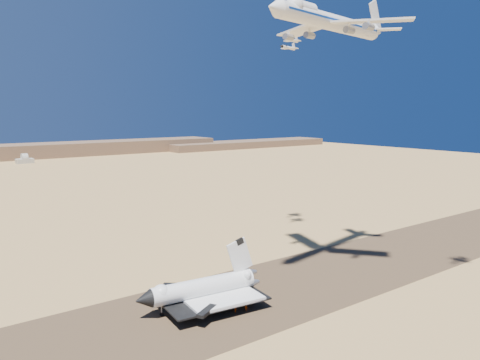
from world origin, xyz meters
TOP-DOWN VIEW (x-y plane):
  - ground at (0.00, 0.00)m, footprint 1200.00×1200.00m
  - runway at (0.00, 0.00)m, footprint 600.00×50.00m
  - ridgeline at (65.32, 527.31)m, footprint 960.00×90.00m
  - shuttle at (-8.06, 2.99)m, footprint 42.36×28.79m
  - carrier_747 at (41.69, -1.66)m, footprint 72.15×54.75m
  - crew_a at (1.52, -7.31)m, footprint 0.62×0.72m
  - crew_b at (-2.31, -7.21)m, footprint 0.73×1.02m
  - crew_c at (1.09, -8.37)m, footprint 1.01×1.23m
  - chase_jet_e at (67.22, 45.14)m, footprint 13.75×8.01m
  - chase_jet_f at (75.48, 55.94)m, footprint 14.74×8.64m

SIDE VIEW (x-z plane):
  - ground at x=0.00m, z-range 0.00..0.00m
  - runway at x=0.00m, z-range 0.00..0.06m
  - crew_a at x=1.52m, z-range 0.06..1.73m
  - crew_c at x=1.09m, z-range 0.06..1.93m
  - crew_b at x=-2.31m, z-range 0.06..1.95m
  - shuttle at x=-8.06m, z-range -4.81..16.00m
  - ridgeline at x=65.32m, z-range -1.37..16.63m
  - chase_jet_f at x=75.48m, z-range 90.60..94.36m
  - carrier_747 at x=41.69m, z-range 83.73..101.64m
  - chase_jet_e at x=67.22m, z-range 92.35..95.85m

